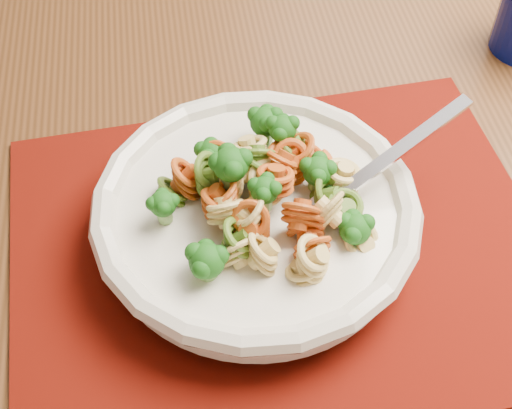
{
  "coord_description": "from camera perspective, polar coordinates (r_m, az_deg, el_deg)",
  "views": [
    {
      "loc": [
        -0.43,
        -1.03,
        1.15
      ],
      "look_at": [
        -0.45,
        -0.69,
        0.74
      ],
      "focal_mm": 50.0,
      "sensor_mm": 36.0,
      "label": 1
    }
  ],
  "objects": [
    {
      "name": "fork",
      "position": [
        0.53,
        5.53,
        -0.05
      ],
      "size": [
        0.16,
        0.13,
        0.08
      ],
      "primitive_type": null,
      "rotation": [
        0.0,
        -0.35,
        0.62
      ],
      "color": "silver",
      "rests_on": "pasta_bowl"
    },
    {
      "name": "placemat",
      "position": [
        0.56,
        1.97,
        -3.47
      ],
      "size": [
        0.49,
        0.43,
        0.0
      ],
      "primitive_type": "cube",
      "rotation": [
        0.0,
        0.0,
        0.29
      ],
      "color": "#560A03",
      "rests_on": "dining_table"
    },
    {
      "name": "pasta_broccoli_heap",
      "position": [
        0.53,
        0.0,
        0.41
      ],
      "size": [
        0.21,
        0.21,
        0.06
      ],
      "primitive_type": null,
      "color": "#D8B36B",
      "rests_on": "pasta_bowl"
    },
    {
      "name": "dining_table",
      "position": [
        0.7,
        -6.12,
        -0.37
      ],
      "size": [
        1.6,
        1.21,
        0.69
      ],
      "rotation": [
        0.0,
        0.0,
        0.22
      ],
      "color": "#522F17",
      "rests_on": "ground"
    },
    {
      "name": "pasta_bowl",
      "position": [
        0.54,
        0.0,
        -0.72
      ],
      "size": [
        0.25,
        0.25,
        0.05
      ],
      "color": "silver",
      "rests_on": "placemat"
    }
  ]
}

